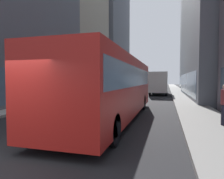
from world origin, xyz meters
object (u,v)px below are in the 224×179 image
(car_red_coupe, at_px, (81,95))
(box_truck, at_px, (159,83))
(car_silver_sedan, at_px, (154,85))
(transit_bus, at_px, (113,84))
(car_grey_wagon, at_px, (127,87))
(car_white_van, at_px, (119,91))
(car_yellow_taxi, at_px, (136,85))
(car_black_suv, at_px, (161,87))
(dalmatian_dog, at_px, (24,125))

(car_red_coupe, bearing_deg, box_truck, 67.43)
(car_silver_sedan, relative_size, car_red_coupe, 1.09)
(car_silver_sedan, height_order, box_truck, box_truck)
(transit_bus, height_order, car_grey_wagon, transit_bus)
(car_grey_wagon, relative_size, car_white_van, 0.98)
(car_white_van, bearing_deg, car_silver_sedan, 84.27)
(transit_bus, bearing_deg, car_yellow_taxi, 96.63)
(car_silver_sedan, bearing_deg, car_red_coupe, -97.55)
(transit_bus, xyz_separation_m, car_yellow_taxi, (-4.00, 34.44, -0.95))
(car_red_coupe, height_order, box_truck, box_truck)
(car_black_suv, xyz_separation_m, car_yellow_taxi, (-5.60, 8.44, 0.00))
(car_black_suv, distance_m, box_truck, 7.74)
(car_yellow_taxi, bearing_deg, car_black_suv, -56.44)
(car_black_suv, relative_size, car_red_coupe, 1.10)
(transit_bus, bearing_deg, box_truck, 85.00)
(car_grey_wagon, distance_m, car_red_coupe, 18.72)
(car_black_suv, height_order, car_silver_sedan, same)
(car_white_van, distance_m, dalmatian_dog, 15.49)
(car_silver_sedan, bearing_deg, car_yellow_taxi, -171.67)
(car_grey_wagon, bearing_deg, car_white_van, -82.67)
(car_white_van, distance_m, box_truck, 8.27)
(car_red_coupe, relative_size, car_white_van, 0.82)
(car_grey_wagon, height_order, car_yellow_taxi, same)
(car_grey_wagon, relative_size, car_yellow_taxi, 1.03)
(car_red_coupe, distance_m, car_white_van, 6.49)
(car_white_van, relative_size, box_truck, 0.64)
(transit_bus, relative_size, car_black_suv, 2.65)
(car_yellow_taxi, distance_m, car_white_van, 23.37)
(car_black_suv, relative_size, box_truck, 0.58)
(dalmatian_dog, bearing_deg, car_yellow_taxi, 93.08)
(car_black_suv, bearing_deg, transit_bus, -93.52)
(car_yellow_taxi, relative_size, box_truck, 0.61)
(dalmatian_dog, bearing_deg, box_truck, 81.18)
(transit_bus, distance_m, box_truck, 18.37)
(car_silver_sedan, height_order, car_grey_wagon, same)
(transit_bus, distance_m, car_black_suv, 26.06)
(car_black_suv, xyz_separation_m, box_truck, (0.00, -7.69, 0.84))
(car_silver_sedan, height_order, car_yellow_taxi, same)
(transit_bus, relative_size, car_yellow_taxi, 2.52)
(transit_bus, bearing_deg, car_red_coupe, 129.63)
(car_black_suv, distance_m, car_silver_sedan, 9.17)
(transit_bus, height_order, car_black_suv, transit_bus)
(transit_bus, height_order, car_red_coupe, transit_bus)
(car_white_van, bearing_deg, car_yellow_taxi, 93.92)
(dalmatian_dog, bearing_deg, car_red_coupe, 102.78)
(car_red_coupe, bearing_deg, car_grey_wagon, 90.00)
(car_white_van, height_order, box_truck, box_truck)
(car_black_suv, xyz_separation_m, dalmatian_dog, (-3.52, -30.36, -0.31))
(car_red_coupe, xyz_separation_m, car_yellow_taxi, (-0.00, 29.61, 0.01))
(transit_bus, height_order, box_truck, same)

